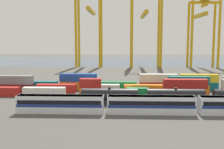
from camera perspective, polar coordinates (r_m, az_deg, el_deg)
name	(u,v)px	position (r m, az deg, el deg)	size (l,w,h in m)	color
ground_plane	(127,77)	(122.64, 3.05, -0.48)	(420.00, 420.00, 0.00)	#4C4944
harbour_water	(125,61)	(219.11, 2.69, 2.77)	(400.00, 110.00, 0.01)	#384C60
passenger_train	(151,104)	(60.92, 8.10, -6.07)	(59.05, 3.14, 3.90)	silver
shipping_container_1	(44,92)	(81.54, -13.88, -3.50)	(12.10, 2.44, 2.60)	silver
shipping_container_2	(90,92)	(78.91, -4.49, -3.67)	(6.04, 2.44, 2.60)	orange
shipping_container_3	(90,83)	(78.47, -4.50, -1.80)	(6.04, 2.44, 2.60)	#AD211C
shipping_container_4	(137,92)	(78.49, 5.28, -3.73)	(6.04, 2.44, 2.60)	#197538
shipping_container_5	(185,93)	(80.33, 14.87, -3.69)	(12.10, 2.44, 2.60)	orange
shipping_container_6	(185,84)	(79.90, 14.93, -1.86)	(12.10, 2.44, 2.60)	#AD211C
shipping_container_10	(14,88)	(90.79, -19.75, -2.66)	(12.10, 2.44, 2.60)	maroon
shipping_container_11	(13,80)	(90.41, -19.82, -1.04)	(12.10, 2.44, 2.60)	slate
shipping_container_12	(56,88)	(86.67, -11.46, -2.83)	(12.10, 2.44, 2.60)	#AD211C
shipping_container_13	(100,89)	(84.52, -2.54, -2.94)	(12.10, 2.44, 2.60)	silver
shipping_container_14	(144,89)	(84.49, 6.62, -2.99)	(12.10, 2.44, 2.60)	orange
shipping_container_15	(188,89)	(86.58, 15.55, -2.96)	(12.10, 2.44, 2.60)	orange
shipping_container_16	(189,81)	(86.18, 15.61, -1.25)	(12.10, 2.44, 2.60)	#146066
shipping_container_20	(39,85)	(94.23, -14.84, -2.15)	(12.10, 2.44, 2.60)	#146066
shipping_container_21	(79,85)	(91.26, -6.96, -2.26)	(12.10, 2.44, 2.60)	orange
shipping_container_22	(78,78)	(90.89, -6.99, -0.64)	(12.10, 2.44, 2.60)	#1C4299
shipping_container_23	(118,86)	(90.12, 1.27, -2.32)	(12.10, 2.44, 2.60)	#197538
shipping_container_24	(158,86)	(90.85, 9.55, -2.34)	(12.10, 2.44, 2.60)	#AD211C
shipping_container_25	(158,78)	(90.48, 9.58, -0.72)	(12.10, 2.44, 2.60)	silver
shipping_container_26	(199,86)	(93.43, 17.53, -2.31)	(12.10, 2.44, 2.60)	#146066
shipping_container_27	(199,78)	(93.07, 17.59, -0.73)	(12.10, 2.44, 2.60)	gold
gantry_crane_west	(89,20)	(174.04, -4.71, 11.29)	(15.89, 37.56, 47.89)	gold
gantry_crane_central	(145,19)	(174.06, 6.95, 11.33)	(18.79, 42.38, 48.89)	gold
gantry_crane_east	(202,24)	(178.97, 18.27, 9.92)	(17.44, 32.95, 42.76)	gold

